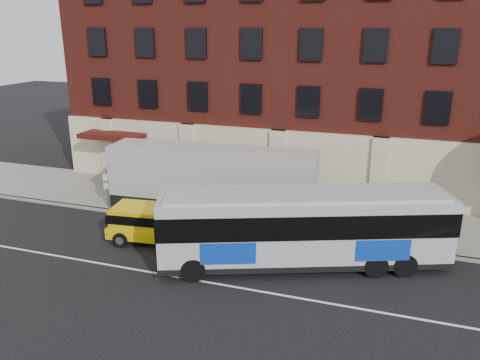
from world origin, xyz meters
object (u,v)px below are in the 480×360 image
(sign_pole, at_px, (107,187))
(city_bus, at_px, (304,226))
(shipping_container, at_px, (212,182))
(yellow_suv, at_px, (150,222))

(sign_pole, xyz_separation_m, city_bus, (11.85, -2.91, 0.45))
(sign_pole, distance_m, city_bus, 12.21)
(shipping_container, bearing_deg, yellow_suv, -110.18)
(city_bus, relative_size, shipping_container, 1.09)
(sign_pole, bearing_deg, yellow_suv, -33.52)
(yellow_suv, xyz_separation_m, shipping_container, (1.56, 4.25, 0.86))
(city_bus, bearing_deg, shipping_container, 144.26)
(sign_pole, relative_size, yellow_suv, 0.52)
(yellow_suv, bearing_deg, city_bus, -0.57)
(city_bus, bearing_deg, sign_pole, 166.20)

